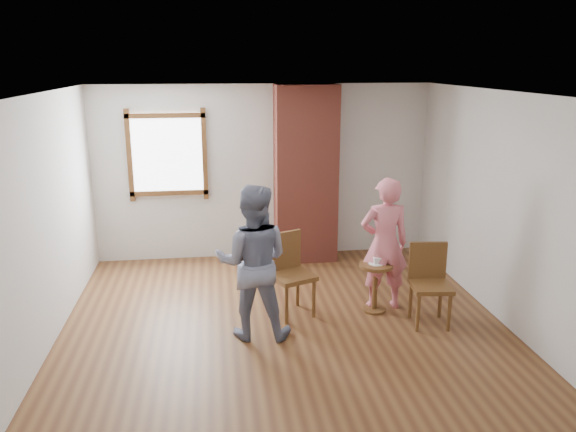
# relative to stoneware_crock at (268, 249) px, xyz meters

# --- Properties ---
(ground) EXTENTS (5.50, 5.50, 0.00)m
(ground) POSITION_rel_stoneware_crock_xyz_m (-0.03, -2.40, -0.20)
(ground) COLOR brown
(ground) RESTS_ON ground
(room_shell) EXTENTS (5.04, 5.52, 2.62)m
(room_shell) POSITION_rel_stoneware_crock_xyz_m (-0.08, -1.79, 1.61)
(room_shell) COLOR silver
(room_shell) RESTS_ON ground
(brick_chimney) EXTENTS (0.90, 0.50, 2.60)m
(brick_chimney) POSITION_rel_stoneware_crock_xyz_m (0.57, 0.10, 1.10)
(brick_chimney) COLOR #A84B3B
(brick_chimney) RESTS_ON ground
(stoneware_crock) EXTENTS (0.42, 0.42, 0.40)m
(stoneware_crock) POSITION_rel_stoneware_crock_xyz_m (0.00, 0.00, 0.00)
(stoneware_crock) COLOR #C5B48E
(stoneware_crock) RESTS_ON ground
(dark_pot) EXTENTS (0.17, 0.17, 0.14)m
(dark_pot) POSITION_rel_stoneware_crock_xyz_m (-0.42, 0.00, -0.13)
(dark_pot) COLOR black
(dark_pot) RESTS_ON ground
(dining_chair_left) EXTENTS (0.59, 0.59, 0.97)m
(dining_chair_left) POSITION_rel_stoneware_crock_xyz_m (0.07, -1.77, 0.34)
(dining_chair_left) COLOR brown
(dining_chair_left) RESTS_ON ground
(dining_chair_right) EXTENTS (0.47, 0.47, 0.92)m
(dining_chair_right) POSITION_rel_stoneware_crock_xyz_m (1.62, -2.23, 0.32)
(dining_chair_right) COLOR brown
(dining_chair_right) RESTS_ON ground
(side_table) EXTENTS (0.40, 0.40, 0.60)m
(side_table) POSITION_rel_stoneware_crock_xyz_m (1.10, -1.87, 0.20)
(side_table) COLOR brown
(side_table) RESTS_ON ground
(cake_plate) EXTENTS (0.18, 0.18, 0.01)m
(cake_plate) POSITION_rel_stoneware_crock_xyz_m (1.10, -1.87, 0.40)
(cake_plate) COLOR white
(cake_plate) RESTS_ON side_table
(cake_slice) EXTENTS (0.08, 0.07, 0.06)m
(cake_slice) POSITION_rel_stoneware_crock_xyz_m (1.11, -1.87, 0.44)
(cake_slice) COLOR silver
(cake_slice) RESTS_ON cake_plate
(man) EXTENTS (0.92, 0.77, 1.69)m
(man) POSITION_rel_stoneware_crock_xyz_m (-0.39, -2.29, 0.64)
(man) COLOR #161C3D
(man) RESTS_ON ground
(person_pink) EXTENTS (0.59, 0.39, 1.62)m
(person_pink) POSITION_rel_stoneware_crock_xyz_m (1.22, -1.78, 0.61)
(person_pink) COLOR #E77382
(person_pink) RESTS_ON ground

